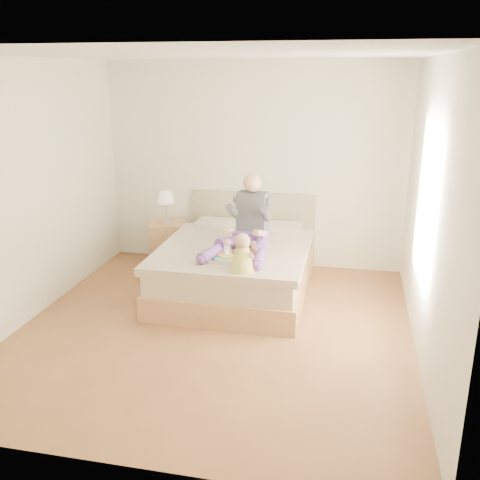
% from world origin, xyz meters
% --- Properties ---
extents(room, '(4.02, 4.22, 2.71)m').
position_xyz_m(room, '(0.08, 0.01, 1.51)').
color(room, brown).
rests_on(room, ground).
extents(bed, '(1.70, 2.18, 1.00)m').
position_xyz_m(bed, '(0.00, 1.08, 0.32)').
color(bed, '#A97A4F').
rests_on(bed, ground).
extents(nightstand, '(0.60, 0.56, 0.60)m').
position_xyz_m(nightstand, '(-1.11, 1.76, 0.30)').
color(nightstand, '#A97A4F').
rests_on(nightstand, ground).
extents(lamp, '(0.21, 0.21, 0.44)m').
position_xyz_m(lamp, '(-1.10, 1.71, 0.93)').
color(lamp, silver).
rests_on(lamp, nightstand).
extents(adult, '(0.73, 1.07, 0.87)m').
position_xyz_m(adult, '(0.17, 0.88, 0.86)').
color(adult, '#5D3585').
rests_on(adult, bed).
extents(tray, '(0.53, 0.43, 0.14)m').
position_xyz_m(tray, '(0.11, 0.46, 0.64)').
color(tray, silver).
rests_on(tray, bed).
extents(baby, '(0.26, 0.36, 0.40)m').
position_xyz_m(baby, '(0.26, 0.14, 0.77)').
color(baby, '#D5D243').
rests_on(baby, bed).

